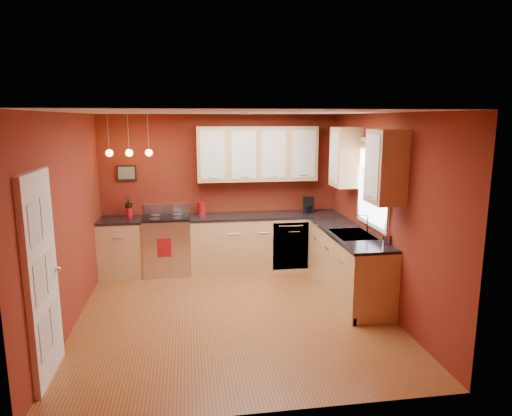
{
  "coord_description": "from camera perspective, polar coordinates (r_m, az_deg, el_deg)",
  "views": [
    {
      "loc": [
        -0.56,
        -5.61,
        2.53
      ],
      "look_at": [
        0.44,
        1.0,
        1.21
      ],
      "focal_mm": 32.0,
      "sensor_mm": 36.0,
      "label": 1
    }
  ],
  "objects": [
    {
      "name": "upper_cabinets_right",
      "position": [
        6.42,
        13.29,
        5.68
      ],
      "size": [
        0.35,
        1.95,
        0.9
      ],
      "primitive_type": "cube",
      "color": "tan",
      "rests_on": "wall_right"
    },
    {
      "name": "door_left_wall",
      "position": [
        4.87,
        -25.2,
        -7.92
      ],
      "size": [
        0.12,
        0.82,
        2.05
      ],
      "color": "white",
      "rests_on": "floor"
    },
    {
      "name": "counter_back_left",
      "position": [
        7.66,
        -16.59,
        -1.45
      ],
      "size": [
        0.7,
        0.62,
        0.04
      ],
      "primitive_type": "cube",
      "color": "black",
      "rests_on": "base_cabinets_back_left"
    },
    {
      "name": "wall_back",
      "position": [
        7.83,
        -4.4,
        2.07
      ],
      "size": [
        4.0,
        0.02,
        2.6
      ],
      "primitive_type": "cube",
      "color": "maroon",
      "rests_on": "floor"
    },
    {
      "name": "wall_left",
      "position": [
        5.92,
        -22.48,
        -1.69
      ],
      "size": [
        0.02,
        4.2,
        2.6
      ],
      "primitive_type": "cube",
      "color": "maroon",
      "rests_on": "floor"
    },
    {
      "name": "dishwasher_front",
      "position": [
        7.6,
        4.36,
        -4.77
      ],
      "size": [
        0.6,
        0.02,
        0.8
      ],
      "primitive_type": "cube",
      "color": "silver",
      "rests_on": "base_cabinets_back_right"
    },
    {
      "name": "flowers",
      "position": [
        7.69,
        -15.65,
        0.69
      ],
      "size": [
        0.14,
        0.14,
        0.22
      ],
      "primitive_type": "imported",
      "rotation": [
        0.0,
        0.0,
        0.17
      ],
      "color": "maroon",
      "rests_on": "red_vase"
    },
    {
      "name": "wall_right",
      "position": [
        6.29,
        15.6,
        -0.54
      ],
      "size": [
        0.02,
        4.2,
        2.6
      ],
      "primitive_type": "cube",
      "color": "maroon",
      "rests_on": "floor"
    },
    {
      "name": "ceiling",
      "position": [
        5.64,
        -2.97,
        11.85
      ],
      "size": [
        4.0,
        4.2,
        0.02
      ],
      "primitive_type": "cube",
      "color": "silver",
      "rests_on": "wall_back"
    },
    {
      "name": "dish_towel",
      "position": [
        7.37,
        -11.4,
        -4.9
      ],
      "size": [
        0.22,
        0.01,
        0.3
      ],
      "primitive_type": "cube",
      "color": "maroon",
      "rests_on": "gas_range"
    },
    {
      "name": "window",
      "position": [
        6.49,
        14.5,
        3.34
      ],
      "size": [
        0.06,
        1.02,
        1.22
      ],
      "color": "white",
      "rests_on": "wall_right"
    },
    {
      "name": "coffee_maker",
      "position": [
        7.87,
        6.58,
        0.33
      ],
      "size": [
        0.21,
        0.21,
        0.27
      ],
      "rotation": [
        0.0,
        0.0,
        -0.21
      ],
      "color": "black",
      "rests_on": "counter_back_right"
    },
    {
      "name": "sink",
      "position": [
        6.53,
        11.97,
        -3.41
      ],
      "size": [
        0.5,
        0.7,
        0.33
      ],
      "color": "gray",
      "rests_on": "counter_right"
    },
    {
      "name": "counter_back_right",
      "position": [
        7.69,
        1.24,
        -0.94
      ],
      "size": [
        2.54,
        0.62,
        0.04
      ],
      "primitive_type": "cube",
      "color": "black",
      "rests_on": "base_cabinets_back_right"
    },
    {
      "name": "red_vase",
      "position": [
        7.72,
        -15.59,
        -0.55
      ],
      "size": [
        0.1,
        0.1,
        0.16
      ],
      "primitive_type": "cylinder",
      "color": "maroon",
      "rests_on": "counter_back_left"
    },
    {
      "name": "counter_right",
      "position": [
        6.67,
        11.5,
        -3.05
      ],
      "size": [
        0.62,
        2.1,
        0.04
      ],
      "primitive_type": "cube",
      "color": "black",
      "rests_on": "base_cabinets_right"
    },
    {
      "name": "base_cabinets_back_right",
      "position": [
        7.81,
        1.23,
        -4.31
      ],
      "size": [
        2.54,
        0.6,
        0.9
      ],
      "primitive_type": "cube",
      "color": "tan",
      "rests_on": "floor"
    },
    {
      "name": "red_canister",
      "position": [
        7.7,
        -6.78,
        -0.02
      ],
      "size": [
        0.15,
        0.15,
        0.22
      ],
      "color": "maroon",
      "rests_on": "counter_back_right"
    },
    {
      "name": "upper_cabinets_back",
      "position": [
        7.65,
        0.15,
        6.8
      ],
      "size": [
        2.0,
        0.35,
        0.9
      ],
      "primitive_type": "cube",
      "color": "tan",
      "rests_on": "wall_back"
    },
    {
      "name": "floor",
      "position": [
        6.18,
        -2.72,
        -13.02
      ],
      "size": [
        4.2,
        4.2,
        0.0
      ],
      "primitive_type": "plane",
      "color": "#965F2B",
      "rests_on": "ground"
    },
    {
      "name": "base_cabinets_back_left",
      "position": [
        7.77,
        -16.4,
        -4.84
      ],
      "size": [
        0.7,
        0.6,
        0.9
      ],
      "primitive_type": "cube",
      "color": "tan",
      "rests_on": "floor"
    },
    {
      "name": "gas_range",
      "position": [
        7.7,
        -11.0,
        -4.5
      ],
      "size": [
        0.76,
        0.64,
        1.11
      ],
      "color": "silver",
      "rests_on": "floor"
    },
    {
      "name": "soap_pump",
      "position": [
        6.11,
        15.99,
        -3.52
      ],
      "size": [
        0.1,
        0.1,
        0.18
      ],
      "primitive_type": "imported",
      "rotation": [
        0.0,
        0.0,
        -0.25
      ],
      "color": "silver",
      "rests_on": "counter_right"
    },
    {
      "name": "base_cabinets_right",
      "position": [
        6.79,
        11.35,
        -6.9
      ],
      "size": [
        0.6,
        2.1,
        0.9
      ],
      "primitive_type": "cube",
      "color": "tan",
      "rests_on": "floor"
    },
    {
      "name": "wall_picture",
      "position": [
        7.81,
        -15.88,
        4.25
      ],
      "size": [
        0.32,
        0.03,
        0.26
      ],
      "primitive_type": "cube",
      "color": "black",
      "rests_on": "wall_back"
    },
    {
      "name": "pendant_lights",
      "position": [
        7.43,
        -15.57,
        6.72
      ],
      "size": [
        0.71,
        0.11,
        0.66
      ],
      "color": "gray",
      "rests_on": "ceiling"
    },
    {
      "name": "wall_front",
      "position": [
        3.76,
        0.43,
        -7.9
      ],
      "size": [
        4.0,
        0.02,
        2.6
      ],
      "primitive_type": "cube",
      "color": "maroon",
      "rests_on": "floor"
    }
  ]
}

